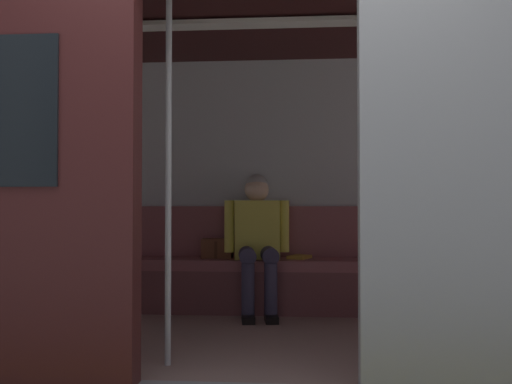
{
  "coord_description": "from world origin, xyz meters",
  "views": [
    {
      "loc": [
        -0.28,
        2.87,
        0.91
      ],
      "look_at": [
        0.05,
        -1.18,
        1.01
      ],
      "focal_mm": 41.02,
      "sensor_mm": 36.0,
      "label": 1
    }
  ],
  "objects": [
    {
      "name": "bench_seat",
      "position": [
        0.0,
        -2.09,
        0.35
      ],
      "size": [
        2.7,
        0.44,
        0.46
      ],
      "color": "#935156",
      "rests_on": "ground_plane"
    },
    {
      "name": "grab_pole_door",
      "position": [
        0.49,
        -0.42,
        1.11
      ],
      "size": [
        0.04,
        0.04,
        2.21
      ],
      "primitive_type": "cylinder",
      "color": "silver",
      "rests_on": "ground_plane"
    },
    {
      "name": "train_car",
      "position": [
        0.09,
        -1.15,
        1.54
      ],
      "size": [
        6.4,
        2.6,
        2.35
      ],
      "color": "#ADAFB5",
      "rests_on": "ground_plane"
    },
    {
      "name": "person_seated",
      "position": [
        0.11,
        -2.04,
        0.68
      ],
      "size": [
        0.55,
        0.71,
        1.18
      ],
      "color": "#D8CC4C",
      "rests_on": "ground_plane"
    },
    {
      "name": "handbag",
      "position": [
        0.47,
        -2.16,
        0.54
      ],
      "size": [
        0.26,
        0.15,
        0.17
      ],
      "color": "brown",
      "rests_on": "bench_seat"
    },
    {
      "name": "book",
      "position": [
        -0.25,
        -2.18,
        0.47
      ],
      "size": [
        0.22,
        0.26,
        0.03
      ],
      "primitive_type": "cube",
      "rotation": [
        0.0,
        0.0,
        -0.38
      ],
      "color": "gold",
      "rests_on": "bench_seat"
    }
  ]
}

